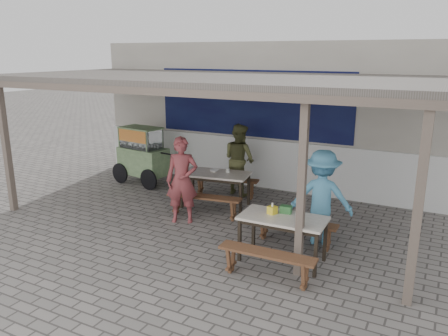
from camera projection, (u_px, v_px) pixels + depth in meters
ground at (195, 226)px, 8.42m from camera, size 60.00×60.00×0.00m
back_wall at (267, 115)px, 11.05m from camera, size 9.00×1.28×3.50m
warung_roof at (218, 81)px, 8.49m from camera, size 9.00×4.21×2.81m
table_left at (215, 176)px, 9.36m from camera, size 1.54×0.96×0.75m
bench_left_street at (204, 201)px, 8.81m from camera, size 1.56×0.52×0.45m
bench_left_wall at (225, 182)px, 10.07m from camera, size 1.56×0.52×0.45m
table_right at (283, 222)px, 6.85m from camera, size 1.36×0.74×0.75m
bench_right_street at (267, 259)px, 6.33m from camera, size 1.45×0.31×0.45m
bench_right_wall at (295, 226)px, 7.54m from camera, size 1.45×0.31×0.45m
vendor_cart at (142, 153)px, 11.01m from camera, size 1.86×0.87×1.45m
patron_street_side at (182, 180)px, 8.45m from camera, size 0.73×0.62×1.70m
patron_wall_side at (239, 159)px, 10.18m from camera, size 0.99×0.90×1.67m
patron_right_table at (321, 197)px, 7.50m from camera, size 1.19×0.85×1.67m
tissue_box at (272, 210)px, 6.95m from camera, size 0.16×0.16×0.13m
donation_box at (286, 209)px, 6.99m from camera, size 0.19×0.13×0.12m
condiment_jar at (228, 171)px, 9.37m from camera, size 0.07×0.07×0.08m
condiment_bowl at (215, 170)px, 9.45m from camera, size 0.20×0.20×0.05m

